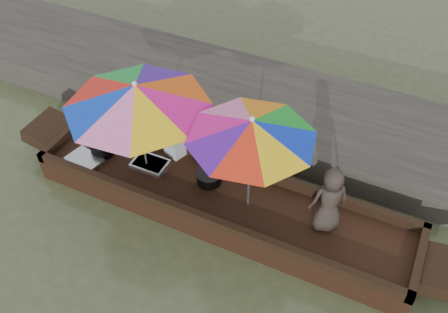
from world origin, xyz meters
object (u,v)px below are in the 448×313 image
at_px(charcoal_grill, 209,177).
at_px(vendor, 330,200).
at_px(boat_hull, 221,202).
at_px(tray_scallop, 85,160).
at_px(tray_crayfish, 150,164).
at_px(umbrella_stern, 250,164).
at_px(supply_bag, 175,147).
at_px(cooking_pot, 102,148).
at_px(umbrella_bow, 141,128).

distance_m(charcoal_grill, vendor, 1.79).
distance_m(boat_hull, tray_scallop, 2.17).
bearing_deg(tray_crayfish, umbrella_stern, -1.40).
bearing_deg(supply_bag, cooking_pot, -155.46).
xyz_separation_m(boat_hull, supply_bag, (-0.99, 0.45, 0.30)).
height_order(cooking_pot, tray_scallop, cooking_pot).
relative_size(tray_scallop, vendor, 0.51).
bearing_deg(vendor, charcoal_grill, -36.95).
xyz_separation_m(umbrella_bow, umbrella_stern, (1.64, 0.00, 0.00)).
distance_m(tray_scallop, vendor, 3.67).
height_order(umbrella_bow, umbrella_stern, same).
height_order(cooking_pot, supply_bag, supply_bag).
distance_m(boat_hull, tray_crayfish, 1.21).
bearing_deg(boat_hull, tray_crayfish, 178.11).
relative_size(supply_bag, umbrella_bow, 0.14).
bearing_deg(umbrella_stern, tray_crayfish, 178.60).
bearing_deg(tray_scallop, tray_crayfish, 19.49).
bearing_deg(supply_bag, boat_hull, -24.37).
xyz_separation_m(boat_hull, tray_crayfish, (-1.19, 0.04, 0.22)).
bearing_deg(boat_hull, charcoal_grill, 150.14).
bearing_deg(tray_scallop, cooking_pot, 65.26).
height_order(tray_scallop, supply_bag, supply_bag).
bearing_deg(umbrella_bow, tray_crayfish, 48.69).
bearing_deg(boat_hull, supply_bag, 155.63).
height_order(vendor, umbrella_stern, umbrella_stern).
bearing_deg(cooking_pot, vendor, 1.91).
relative_size(supply_bag, umbrella_stern, 0.17).
xyz_separation_m(charcoal_grill, vendor, (1.74, -0.05, 0.42)).
relative_size(charcoal_grill, supply_bag, 1.28).
bearing_deg(charcoal_grill, umbrella_stern, -12.46).
xyz_separation_m(supply_bag, umbrella_stern, (1.41, -0.45, 0.65)).
xyz_separation_m(supply_bag, vendor, (2.47, -0.35, 0.38)).
relative_size(cooking_pot, supply_bag, 1.28).
relative_size(vendor, umbrella_bow, 0.51).
xyz_separation_m(boat_hull, charcoal_grill, (-0.26, 0.15, 0.26)).
relative_size(boat_hull, tray_crayfish, 10.56).
xyz_separation_m(boat_hull, cooking_pot, (-2.01, -0.01, 0.27)).
relative_size(tray_crayfish, tray_scallop, 1.00).
distance_m(cooking_pot, umbrella_stern, 2.52).
distance_m(boat_hull, charcoal_grill, 0.40).
bearing_deg(tray_crayfish, umbrella_bow, -131.31).
relative_size(cooking_pot, tray_crayfish, 0.68).
bearing_deg(cooking_pot, umbrella_bow, 0.90).
bearing_deg(cooking_pot, boat_hull, 0.35).
bearing_deg(vendor, boat_hull, -31.43).
xyz_separation_m(tray_crayfish, tray_scallop, (-0.95, -0.34, -0.01)).
bearing_deg(boat_hull, vendor, 4.01).
xyz_separation_m(vendor, umbrella_bow, (-2.70, -0.10, 0.27)).
bearing_deg(tray_scallop, supply_bag, 33.15).
bearing_deg(umbrella_bow, cooking_pot, -179.10).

